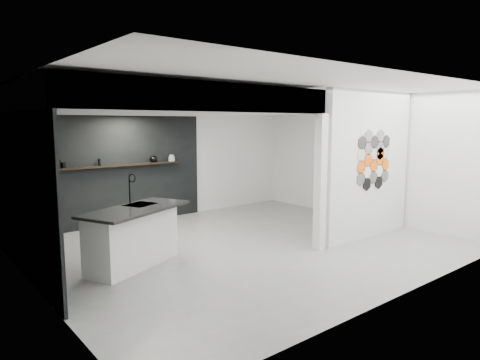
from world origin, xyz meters
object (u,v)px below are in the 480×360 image
glass_bowl (172,159)px  glass_vase (172,158)px  kitchen_island (133,236)px  stockpot (55,164)px  bottle_dark (99,162)px  wall_basin (40,216)px  kettle (154,159)px  utensil_cup (63,165)px  partition_panel (369,165)px

glass_bowl → glass_vase: size_ratio=0.97×
glass_vase → kitchen_island: bearing=-130.1°
stockpot → bottle_dark: size_ratio=1.47×
wall_basin → stockpot: (0.81, 2.07, 0.56)m
kitchen_island → stockpot: 2.83m
kettle → utensil_cup: size_ratio=1.60×
stockpot → utensil_cup: bearing=0.0°
kettle → glass_vase: 0.46m
kettle → glass_bowl: 0.46m
partition_panel → bottle_dark: size_ratio=19.51×
partition_panel → wall_basin: partition_panel is taller
stockpot → partition_panel: bearing=-39.7°
kitchen_island → glass_bowl: (2.23, 2.65, 0.90)m
glass_bowl → utensil_cup: utensil_cup is taller
bottle_dark → utensil_cup: bearing=180.0°
partition_panel → wall_basin: 5.78m
bottle_dark → partition_panel: bearing=-45.7°
kettle → kitchen_island: bearing=-109.9°
partition_panel → kitchen_island: (-4.31, 1.22, -0.93)m
stockpot → kettle: stockpot is taller
stockpot → glass_vase: size_ratio=1.40×
kitchen_island → utensil_cup: utensil_cup is taller
kitchen_island → partition_panel: bearing=-39.5°
kettle → bottle_dark: 1.24m
partition_panel → kitchen_island: 4.57m
glass_bowl → bottle_dark: bottle_dark is taller
stockpot → bottle_dark: 0.88m
partition_panel → bottle_dark: partition_panel is taller
kettle → glass_bowl: kettle is taller
wall_basin → glass_bowl: size_ratio=4.09×
wall_basin → bottle_dark: (1.69, 2.07, 0.54)m
stockpot → utensil_cup: size_ratio=1.93×
partition_panel → kettle: size_ratio=15.99×
partition_panel → utensil_cup: 5.93m
kitchen_island → kettle: (1.77, 2.65, 0.92)m
wall_basin → glass_vase: (3.39, 2.07, 0.55)m
kettle → partition_panel: bearing=-42.9°
partition_panel → utensil_cup: bearing=139.3°
wall_basin → glass_bowl: 4.00m
stockpot → kettle: (2.11, 0.00, -0.01)m
kettle → glass_vase: glass_vase is taller
kettle → utensil_cup: (-1.96, 0.00, -0.02)m
wall_basin → glass_vase: glass_vase is taller
kitchen_island → stockpot: stockpot is taller
kettle → glass_bowl: size_ratio=1.19×
kettle → glass_bowl: bearing=13.8°
kitchen_island → glass_bowl: bearing=26.1°
partition_panel → stockpot: size_ratio=13.23×
kitchen_island → stockpot: (-0.34, 2.65, 0.93)m
wall_basin → kettle: kettle is taller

